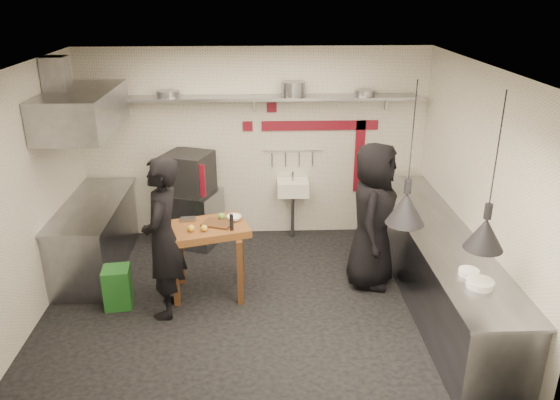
{
  "coord_description": "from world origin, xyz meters",
  "views": [
    {
      "loc": [
        0.05,
        -5.64,
        3.59
      ],
      "look_at": [
        0.29,
        0.3,
        1.23
      ],
      "focal_mm": 35.0,
      "sensor_mm": 36.0,
      "label": 1
    }
  ],
  "objects_px": {
    "combi_oven": "(189,173)",
    "chef_left": "(163,238)",
    "chef_right": "(373,216)",
    "prep_table": "(209,260)",
    "oven_stand": "(194,217)",
    "green_bin": "(118,287)"
  },
  "relations": [
    {
      "from": "combi_oven",
      "to": "chef_right",
      "type": "xyz_separation_m",
      "value": [
        2.4,
        -1.28,
        -0.16
      ]
    },
    {
      "from": "combi_oven",
      "to": "green_bin",
      "type": "xyz_separation_m",
      "value": [
        -0.69,
        -1.71,
        -0.84
      ]
    },
    {
      "from": "chef_left",
      "to": "chef_right",
      "type": "bearing_deg",
      "value": 108.0
    },
    {
      "from": "combi_oven",
      "to": "green_bin",
      "type": "distance_m",
      "value": 2.03
    },
    {
      "from": "prep_table",
      "to": "chef_left",
      "type": "bearing_deg",
      "value": -156.5
    },
    {
      "from": "chef_left",
      "to": "prep_table",
      "type": "bearing_deg",
      "value": 135.08
    },
    {
      "from": "oven_stand",
      "to": "chef_right",
      "type": "relative_size",
      "value": 0.43
    },
    {
      "from": "prep_table",
      "to": "chef_right",
      "type": "distance_m",
      "value": 2.08
    },
    {
      "from": "prep_table",
      "to": "chef_left",
      "type": "xyz_separation_m",
      "value": [
        -0.46,
        -0.39,
        0.49
      ]
    },
    {
      "from": "oven_stand",
      "to": "chef_right",
      "type": "height_order",
      "value": "chef_right"
    },
    {
      "from": "combi_oven",
      "to": "chef_left",
      "type": "height_order",
      "value": "chef_left"
    },
    {
      "from": "chef_left",
      "to": "chef_right",
      "type": "distance_m",
      "value": 2.55
    },
    {
      "from": "chef_right",
      "to": "chef_left",
      "type": "bearing_deg",
      "value": 121.94
    },
    {
      "from": "oven_stand",
      "to": "chef_left",
      "type": "relative_size",
      "value": 0.42
    },
    {
      "from": "prep_table",
      "to": "chef_right",
      "type": "height_order",
      "value": "chef_right"
    },
    {
      "from": "prep_table",
      "to": "combi_oven",
      "type": "bearing_deg",
      "value": 88.09
    },
    {
      "from": "combi_oven",
      "to": "prep_table",
      "type": "distance_m",
      "value": 1.64
    },
    {
      "from": "green_bin",
      "to": "prep_table",
      "type": "xyz_separation_m",
      "value": [
        1.07,
        0.25,
        0.21
      ]
    },
    {
      "from": "oven_stand",
      "to": "prep_table",
      "type": "relative_size",
      "value": 0.87
    },
    {
      "from": "oven_stand",
      "to": "combi_oven",
      "type": "height_order",
      "value": "combi_oven"
    },
    {
      "from": "oven_stand",
      "to": "chef_right",
      "type": "bearing_deg",
      "value": -6.87
    },
    {
      "from": "oven_stand",
      "to": "green_bin",
      "type": "bearing_deg",
      "value": -91.11
    }
  ]
}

